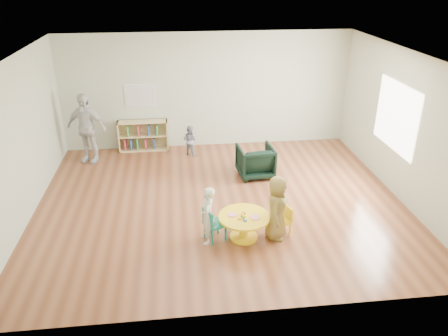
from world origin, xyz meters
name	(u,v)px	position (x,y,z in m)	size (l,w,h in m)	color
room	(221,108)	(0.01, 0.00, 1.89)	(7.10, 7.00, 2.80)	brown
activity_table	(244,223)	(0.26, -1.28, 0.30)	(0.85, 0.85, 0.47)	yellow
kid_chair_left	(213,223)	(-0.26, -1.27, 0.32)	(0.42, 0.42, 0.59)	#188974
kid_chair_right	(283,219)	(0.94, -1.22, 0.27)	(0.34, 0.34, 0.51)	yellow
bookshelf	(143,136)	(-1.61, 2.86, 0.37)	(1.20, 0.30, 0.75)	tan
alphabet_poster	(140,95)	(-1.60, 2.98, 1.35)	(0.74, 0.01, 0.54)	white
armchair	(255,161)	(0.88, 1.07, 0.34)	(0.73, 0.75, 0.68)	black
child_left	(208,216)	(-0.35, -1.32, 0.50)	(0.36, 0.24, 1.00)	silver
child_right	(277,208)	(0.79, -1.30, 0.56)	(0.55, 0.36, 1.12)	gold
toddler	(190,140)	(-0.48, 2.41, 0.37)	(0.36, 0.28, 0.73)	#1B2544
adult_caretaker	(86,128)	(-2.82, 2.29, 0.81)	(0.95, 0.40, 1.62)	silver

